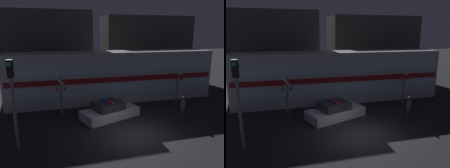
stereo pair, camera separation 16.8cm
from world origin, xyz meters
The scene contains 9 objects.
ground_plane centered at (0.00, 0.00, 0.00)m, with size 120.00×120.00×0.00m, color black.
train centered at (0.61, 7.55, 2.25)m, with size 18.55×3.00×4.51m.
police_car centered at (-0.87, 3.29, 0.50)m, with size 4.64×3.31×1.35m.
pedestrian centered at (4.09, 1.46, 0.93)m, with size 0.30×0.30×1.81m.
crossing_signal_near centered at (5.73, 4.97, 1.89)m, with size 0.87×0.35×3.22m.
crossing_signal_far centered at (-4.27, 4.70, 1.77)m, with size 0.87×0.35×2.99m.
traffic_light_corner centered at (-6.77, 0.17, 3.14)m, with size 0.30×0.46×4.88m.
building_left centered at (-5.11, 14.53, 4.21)m, with size 9.06×6.43×8.41m.
building_center centered at (7.03, 15.49, 4.07)m, with size 11.04×4.88×8.14m.
Camera 1 is at (-4.60, -11.52, 6.20)m, focal length 35.00 mm.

